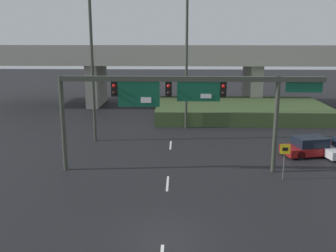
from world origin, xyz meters
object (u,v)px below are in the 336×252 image
at_px(parked_sedan_near_right, 311,147).
at_px(highway_light_pole_near, 90,23).
at_px(signal_gantry, 182,95).
at_px(speed_limit_sign, 285,156).
at_px(highway_light_pole_far, 187,39).

bearing_deg(parked_sedan_near_right, highway_light_pole_near, 154.88).
distance_m(signal_gantry, parked_sedan_near_right, 11.05).
relative_size(signal_gantry, highway_light_pole_near, 0.91).
height_order(speed_limit_sign, highway_light_pole_far, highway_light_pole_far).
relative_size(signal_gantry, parked_sedan_near_right, 3.62).
bearing_deg(highway_light_pole_far, signal_gantry, -92.32).
relative_size(signal_gantry, speed_limit_sign, 7.17).
bearing_deg(signal_gantry, highway_light_pole_near, 134.77).
relative_size(speed_limit_sign, parked_sedan_near_right, 0.50).
bearing_deg(highway_light_pole_near, signal_gantry, -45.23).
height_order(signal_gantry, highway_light_pole_far, highway_light_pole_far).
height_order(highway_light_pole_near, highway_light_pole_far, highway_light_pole_near).
xyz_separation_m(signal_gantry, speed_limit_sign, (6.21, -1.36, -3.50)).
bearing_deg(highway_light_pole_far, parked_sedan_near_right, -42.32).
relative_size(highway_light_pole_near, highway_light_pole_far, 1.16).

